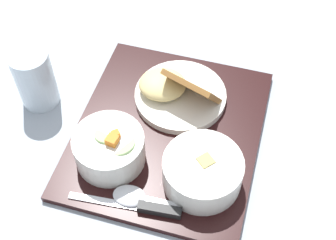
# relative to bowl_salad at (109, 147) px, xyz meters

# --- Properties ---
(ground_plane) EXTENTS (4.00, 4.00, 0.00)m
(ground_plane) POSITION_rel_bowl_salad_xyz_m (0.09, -0.08, -0.05)
(ground_plane) COLOR #99A3AD
(serving_tray) EXTENTS (0.38, 0.33, 0.01)m
(serving_tray) POSITION_rel_bowl_salad_xyz_m (0.09, -0.08, -0.04)
(serving_tray) COLOR black
(serving_tray) RESTS_ON ground_plane
(bowl_salad) EXTENTS (0.12, 0.12, 0.07)m
(bowl_salad) POSITION_rel_bowl_salad_xyz_m (0.00, 0.00, 0.00)
(bowl_salad) COLOR silver
(bowl_salad) RESTS_ON serving_tray
(bowl_soup) EXTENTS (0.13, 0.13, 0.06)m
(bowl_soup) POSITION_rel_bowl_salad_xyz_m (0.00, -0.16, -0.00)
(bowl_soup) COLOR silver
(bowl_soup) RESTS_ON serving_tray
(plate_main) EXTENTS (0.17, 0.17, 0.09)m
(plate_main) POSITION_rel_bowl_salad_xyz_m (0.16, -0.07, -0.01)
(plate_main) COLOR silver
(plate_main) RESTS_ON serving_tray
(knife) EXTENTS (0.03, 0.19, 0.02)m
(knife) POSITION_rel_bowl_salad_xyz_m (-0.07, -0.09, -0.03)
(knife) COLOR silver
(knife) RESTS_ON serving_tray
(spoon) EXTENTS (0.04, 0.15, 0.01)m
(spoon) POSITION_rel_bowl_salad_xyz_m (-0.06, -0.07, -0.03)
(spoon) COLOR silver
(spoon) RESTS_ON serving_tray
(glass_water) EXTENTS (0.07, 0.07, 0.12)m
(glass_water) POSITION_rel_bowl_salad_xyz_m (0.09, 0.18, 0.01)
(glass_water) COLOR silver
(glass_water) RESTS_ON ground_plane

